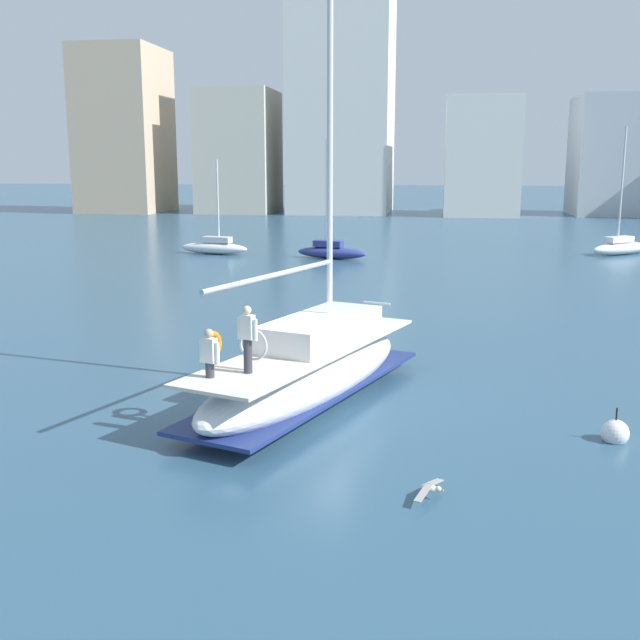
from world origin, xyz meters
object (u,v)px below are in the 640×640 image
main_sailboat (310,367)px  mooring_buoy (615,433)px  moored_sloop_near (621,246)px  seagull (430,488)px  moored_sloop_far (215,246)px  moored_catamaran (331,250)px

main_sailboat → mooring_buoy: size_ratio=15.62×
main_sailboat → moored_sloop_near: 39.32m
seagull → moored_sloop_far: bearing=111.9°
moored_sloop_far → moored_catamaran: (8.32, -1.35, 0.02)m
main_sailboat → seagull: (3.25, -5.71, -0.72)m
moored_sloop_near → mooring_buoy: (-8.30, -38.04, -0.40)m
moored_sloop_near → seagull: (-12.43, -41.78, -0.38)m
moored_sloop_near → moored_sloop_far: moored_sloop_near is taller
main_sailboat → moored_sloop_far: 34.34m
moored_sloop_near → moored_sloop_far: size_ratio=1.33×
seagull → mooring_buoy: (4.12, 3.74, -0.01)m
moored_sloop_near → moored_sloop_far: bearing=-172.0°
moored_catamaran → seagull: (6.94, -36.52, -0.34)m
moored_sloop_far → moored_catamaran: size_ratio=0.83×
moored_catamaran → seagull: moored_catamaran is taller
moored_catamaran → seagull: size_ratio=6.70×
seagull → mooring_buoy: mooring_buoy is taller
seagull → moored_sloop_near: bearing=73.4°
moored_sloop_far → moored_catamaran: 8.43m
moored_sloop_near → seagull: moored_sloop_near is taller
moored_sloop_near → moored_catamaran: size_ratio=1.11×
main_sailboat → moored_sloop_far: bearing=110.5°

